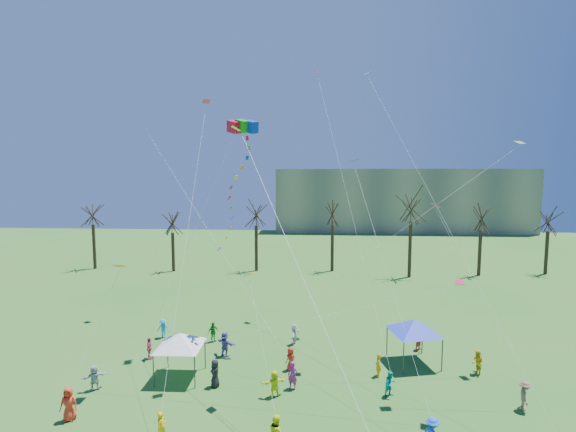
# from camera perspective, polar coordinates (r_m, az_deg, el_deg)

# --- Properties ---
(distant_building) EXTENTS (60.00, 14.00, 15.00)m
(distant_building) POSITION_cam_1_polar(r_m,az_deg,el_deg) (102.39, 15.59, 2.20)
(distant_building) COLOR gray
(distant_building) RESTS_ON ground
(bare_tree_row) EXTENTS (68.56, 9.00, 11.67)m
(bare_tree_row) POSITION_cam_1_polar(r_m,az_deg,el_deg) (55.02, 5.95, -0.63)
(bare_tree_row) COLOR black
(bare_tree_row) RESTS_ON ground
(big_box_kite) EXTENTS (5.16, 8.47, 21.82)m
(big_box_kite) POSITION_cam_1_polar(r_m,az_deg,el_deg) (27.44, -6.99, 2.92)
(big_box_kite) COLOR red
(big_box_kite) RESTS_ON ground
(canopy_tent_white) EXTENTS (4.04, 4.04, 3.03)m
(canopy_tent_white) POSITION_cam_1_polar(r_m,az_deg,el_deg) (28.47, -15.12, -16.66)
(canopy_tent_white) COLOR #3F3F44
(canopy_tent_white) RESTS_ON ground
(canopy_tent_blue) EXTENTS (4.21, 4.21, 3.23)m
(canopy_tent_blue) POSITION_cam_1_polar(r_m,az_deg,el_deg) (30.72, 17.50, -14.70)
(canopy_tent_blue) COLOR #3F3F44
(canopy_tent_blue) RESTS_ON ground
(festival_crowd) EXTENTS (26.87, 14.03, 1.85)m
(festival_crowd) POSITION_cam_1_polar(r_m,az_deg,el_deg) (27.54, -0.16, -21.19)
(festival_crowd) COLOR red
(festival_crowd) RESTS_ON ground
(small_kites_aloft) EXTENTS (30.76, 19.44, 32.65)m
(small_kites_aloft) POSITION_cam_1_polar(r_m,az_deg,el_deg) (28.41, 1.85, 5.58)
(small_kites_aloft) COLOR #FF610D
(small_kites_aloft) RESTS_ON ground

